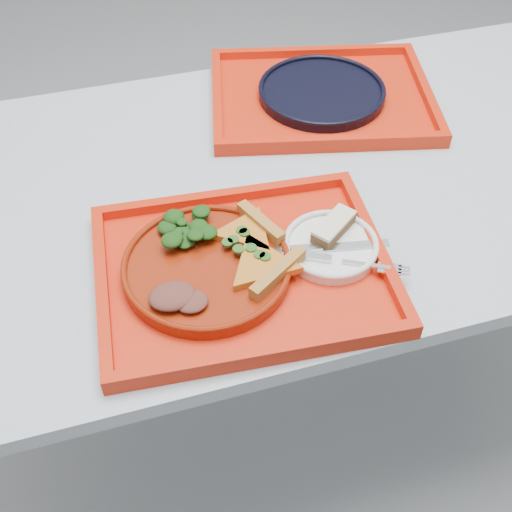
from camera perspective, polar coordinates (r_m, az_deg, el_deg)
name	(u,v)px	position (r m, az deg, el deg)	size (l,w,h in m)	color
ground	(301,386)	(1.77, 4.01, -11.47)	(10.00, 10.00, 0.00)	gray
table	(319,199)	(1.25, 5.60, 5.05)	(1.60, 0.80, 0.75)	#9BA3AE
tray_main	(243,272)	(1.00, -1.15, -1.44)	(0.45, 0.35, 0.01)	red
tray_far	(321,99)	(1.38, 5.81, 13.73)	(0.45, 0.35, 0.01)	red
dinner_plate	(207,268)	(0.99, -4.38, -1.11)	(0.26, 0.26, 0.02)	maroon
side_plate	(331,247)	(1.03, 6.64, 0.76)	(0.15, 0.15, 0.01)	white
navy_plate	(322,93)	(1.37, 5.85, 14.22)	(0.26, 0.26, 0.02)	black
pizza_slice_a	(261,262)	(0.97, 0.48, -0.58)	(0.13, 0.11, 0.02)	gold
pizza_slice_b	(247,231)	(1.02, -0.84, 2.28)	(0.12, 0.10, 0.02)	gold
salad_heap	(188,225)	(1.02, -6.08, 2.72)	(0.08, 0.07, 0.04)	black
meat_portion	(172,296)	(0.93, -7.45, -3.56)	(0.07, 0.06, 0.02)	brown
dessert_bar	(334,227)	(1.04, 6.92, 2.61)	(0.09, 0.08, 0.02)	#4F341A
knife	(332,246)	(1.02, 6.73, 0.85)	(0.18, 0.02, 0.01)	silver
fork	(341,261)	(1.00, 7.57, -0.42)	(0.18, 0.02, 0.01)	silver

